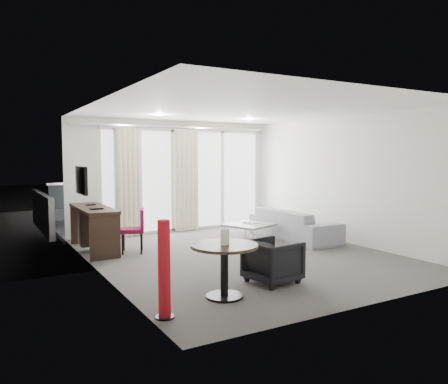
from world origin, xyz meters
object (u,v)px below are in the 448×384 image
desk_chair (132,231)px  round_table (224,271)px  desk (94,229)px  tub_armchair (273,261)px  sofa (294,224)px  rattan_chair_a (182,208)px  red_lamp (164,269)px  rattan_chair_b (205,206)px  coffee_table (249,233)px

desk_chair → round_table: 3.07m
desk → tub_armchair: desk is taller
round_table → tub_armchair: size_ratio=1.27×
desk_chair → sofa: 3.45m
desk_chair → rattan_chair_a: bearing=71.2°
tub_armchair → red_lamp: bearing=97.1°
desk_chair → rattan_chair_a: 3.45m
desk_chair → red_lamp: size_ratio=0.75×
sofa → desk_chair: bearing=82.5°
sofa → rattan_chair_b: size_ratio=2.81×
sofa → desk: bearing=76.6°
coffee_table → tub_armchair: bearing=-116.3°
desk → sofa: bearing=-13.4°
desk → desk_chair: bearing=-41.0°
sofa → rattan_chair_a: 3.34m
round_table → coffee_table: 3.58m
sofa → rattan_chair_a: bearing=21.5°
desk → rattan_chair_b: bearing=34.5°
coffee_table → rattan_chair_b: bearing=78.7°
coffee_table → sofa: 1.04m
desk_chair → sofa: size_ratio=0.37×
coffee_table → sofa: sofa is taller
tub_armchair → coffee_table: size_ratio=0.80×
desk → desk_chair: desk is taller
desk_chair → rattan_chair_b: size_ratio=1.04×
sofa → round_table: bearing=129.1°
rattan_chair_b → desk_chair: bearing=-156.8°
desk → red_lamp: (-0.13, -3.85, 0.13)m
round_table → rattan_chair_b: rattan_chair_b is taller
desk_chair → tub_armchair: bearing=-47.5°
red_lamp → rattan_chair_a: bearing=64.1°
rattan_chair_a → coffee_table: bearing=-87.7°
desk → round_table: desk is taller
round_table → rattan_chair_a: size_ratio=1.04×
rattan_chair_a → round_table: bearing=-111.0°
desk → desk_chair: (0.58, -0.51, -0.01)m
tub_armchair → sofa: size_ratio=0.30×
desk_chair → red_lamp: red_lamp is taller
rattan_chair_a → rattan_chair_b: bearing=20.5°
desk → rattan_chair_a: desk is taller
desk_chair → rattan_chair_b: (3.06, 3.01, -0.01)m
round_table → red_lamp: 0.99m
desk → round_table: bearing=-77.6°
tub_armchair → sofa: sofa is taller
round_table → coffee_table: round_table is taller
coffee_table → desk: bearing=165.9°
tub_armchair → rattan_chair_b: bearing=-26.4°
rattan_chair_a → sofa: bearing=-70.3°
desk_chair → rattan_chair_a: rattan_chair_a is taller
desk_chair → rattan_chair_b: desk_chair is taller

